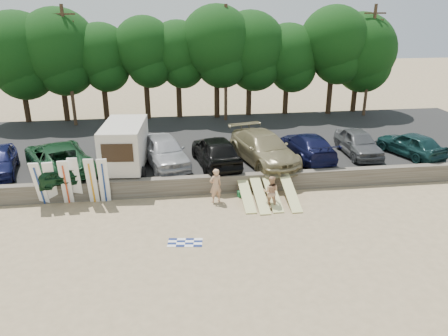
# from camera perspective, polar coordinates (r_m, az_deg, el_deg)

# --- Properties ---
(ground) EXTENTS (120.00, 120.00, 0.00)m
(ground) POSITION_cam_1_polar(r_m,az_deg,el_deg) (21.39, 0.86, -6.38)
(ground) COLOR tan
(ground) RESTS_ON ground
(seawall) EXTENTS (44.00, 0.50, 1.00)m
(seawall) POSITION_cam_1_polar(r_m,az_deg,el_deg) (23.87, -0.20, -2.05)
(seawall) COLOR #6B6356
(seawall) RESTS_ON ground
(parking_lot) EXTENTS (44.00, 14.50, 0.70)m
(parking_lot) POSITION_cam_1_polar(r_m,az_deg,el_deg) (30.92, -2.04, 3.03)
(parking_lot) COLOR #282828
(parking_lot) RESTS_ON ground
(treeline) EXTENTS (33.96, 6.61, 9.06)m
(treeline) POSITION_cam_1_polar(r_m,az_deg,el_deg) (36.56, -3.25, 15.32)
(treeline) COLOR #382616
(treeline) RESTS_ON parking_lot
(utility_poles) EXTENTS (25.80, 0.26, 9.00)m
(utility_poles) POSITION_cam_1_polar(r_m,az_deg,el_deg) (35.42, 0.24, 13.74)
(utility_poles) COLOR #473321
(utility_poles) RESTS_ON parking_lot
(box_trailer) EXTENTS (2.81, 4.54, 2.77)m
(box_trailer) POSITION_cam_1_polar(r_m,az_deg,el_deg) (25.33, -12.85, 3.00)
(box_trailer) COLOR beige
(box_trailer) RESTS_ON parking_lot
(car_1) EXTENTS (5.23, 7.13, 1.80)m
(car_1) POSITION_cam_1_polar(r_m,az_deg,el_deg) (26.29, -20.83, 1.29)
(car_1) COLOR #163D22
(car_1) RESTS_ON parking_lot
(car_2) EXTENTS (3.35, 5.60, 1.79)m
(car_2) POSITION_cam_1_polar(r_m,az_deg,el_deg) (26.00, -7.80, 2.27)
(car_2) COLOR #ADADB2
(car_2) RESTS_ON parking_lot
(car_3) EXTENTS (2.82, 5.53, 1.80)m
(car_3) POSITION_cam_1_polar(r_m,az_deg,el_deg) (25.72, -1.09, 2.27)
(car_3) COLOR black
(car_3) RESTS_ON parking_lot
(car_4) EXTENTS (3.91, 6.63, 1.80)m
(car_4) POSITION_cam_1_polar(r_m,az_deg,el_deg) (26.27, 5.22, 2.58)
(car_4) COLOR #8B7F59
(car_4) RESTS_ON parking_lot
(car_5) EXTENTS (2.67, 5.54, 1.56)m
(car_5) POSITION_cam_1_polar(r_m,az_deg,el_deg) (27.51, 10.78, 2.88)
(car_5) COLOR black
(car_5) RESTS_ON parking_lot
(car_6) EXTENTS (1.98, 4.70, 1.59)m
(car_6) POSITION_cam_1_polar(r_m,az_deg,el_deg) (28.88, 17.12, 3.20)
(car_6) COLOR #4E5054
(car_6) RESTS_ON parking_lot
(car_7) EXTENTS (3.20, 4.86, 1.54)m
(car_7) POSITION_cam_1_polar(r_m,az_deg,el_deg) (29.81, 23.19, 2.91)
(car_7) COLOR #113030
(car_7) RESTS_ON parking_lot
(surfboard_upright_0) EXTENTS (0.57, 0.85, 2.51)m
(surfboard_upright_0) POSITION_cam_1_polar(r_m,az_deg,el_deg) (23.78, -22.98, -1.92)
(surfboard_upright_0) COLOR white
(surfboard_upright_0) RESTS_ON ground
(surfboard_upright_1) EXTENTS (0.63, 0.93, 2.49)m
(surfboard_upright_1) POSITION_cam_1_polar(r_m,az_deg,el_deg) (23.70, -21.71, -1.83)
(surfboard_upright_1) COLOR white
(surfboard_upright_1) RESTS_ON ground
(surfboard_upright_2) EXTENTS (0.55, 0.74, 2.53)m
(surfboard_upright_2) POSITION_cam_1_polar(r_m,az_deg,el_deg) (23.46, -19.97, -1.77)
(surfboard_upright_2) COLOR white
(surfboard_upright_2) RESTS_ON ground
(surfboard_upright_3) EXTENTS (0.52, 0.55, 2.57)m
(surfboard_upright_3) POSITION_cam_1_polar(r_m,az_deg,el_deg) (23.54, -18.83, -1.50)
(surfboard_upright_3) COLOR white
(surfboard_upright_3) RESTS_ON ground
(surfboard_upright_4) EXTENTS (0.54, 0.62, 2.56)m
(surfboard_upright_4) POSITION_cam_1_polar(r_m,az_deg,el_deg) (23.19, -16.91, -1.62)
(surfboard_upright_4) COLOR white
(surfboard_upright_4) RESTS_ON ground
(surfboard_upright_5) EXTENTS (0.53, 0.84, 2.50)m
(surfboard_upright_5) POSITION_cam_1_polar(r_m,az_deg,el_deg) (23.21, -15.42, -1.52)
(surfboard_upright_5) COLOR white
(surfboard_upright_5) RESTS_ON ground
(surfboard_upright_6) EXTENTS (0.54, 0.68, 2.55)m
(surfboard_upright_6) POSITION_cam_1_polar(r_m,az_deg,el_deg) (23.07, -15.42, -1.59)
(surfboard_upright_6) COLOR white
(surfboard_upright_6) RESTS_ON ground
(surfboard_low_0) EXTENTS (0.56, 2.92, 0.84)m
(surfboard_low_0) POSITION_cam_1_polar(r_m,az_deg,el_deg) (22.78, 2.92, -3.46)
(surfboard_low_0) COLOR #D9D689
(surfboard_low_0) RESTS_ON ground
(surfboard_low_1) EXTENTS (0.56, 2.91, 0.88)m
(surfboard_low_1) POSITION_cam_1_polar(r_m,az_deg,el_deg) (22.69, 4.69, -3.55)
(surfboard_low_1) COLOR #D9D689
(surfboard_low_1) RESTS_ON ground
(surfboard_low_2) EXTENTS (0.56, 2.90, 0.89)m
(surfboard_low_2) POSITION_cam_1_polar(r_m,az_deg,el_deg) (22.94, 6.33, -3.31)
(surfboard_low_2) COLOR #D9D689
(surfboard_low_2) RESTS_ON ground
(surfboard_low_3) EXTENTS (0.56, 2.86, 1.04)m
(surfboard_low_3) POSITION_cam_1_polar(r_m,az_deg,el_deg) (23.00, 8.65, -3.16)
(surfboard_low_3) COLOR #D9D689
(surfboard_low_3) RESTS_ON ground
(beachgoer_a) EXTENTS (0.78, 0.64, 1.86)m
(beachgoer_a) POSITION_cam_1_polar(r_m,az_deg,el_deg) (22.52, -1.11, -2.32)
(beachgoer_a) COLOR tan
(beachgoer_a) RESTS_ON ground
(beachgoer_b) EXTENTS (0.97, 0.85, 1.69)m
(beachgoer_b) POSITION_cam_1_polar(r_m,az_deg,el_deg) (22.15, 6.13, -3.10)
(beachgoer_b) COLOR tan
(beachgoer_b) RESTS_ON ground
(cooler) EXTENTS (0.43, 0.37, 0.32)m
(cooler) POSITION_cam_1_polar(r_m,az_deg,el_deg) (23.49, 2.26, -3.36)
(cooler) COLOR #248548
(cooler) RESTS_ON ground
(gear_bag) EXTENTS (0.36, 0.33, 0.22)m
(gear_bag) POSITION_cam_1_polar(r_m,az_deg,el_deg) (23.62, 2.30, -3.36)
(gear_bag) COLOR #D14118
(gear_bag) RESTS_ON ground
(beach_towel) EXTENTS (1.69, 1.69, 0.00)m
(beach_towel) POSITION_cam_1_polar(r_m,az_deg,el_deg) (19.30, -5.10, -9.67)
(beach_towel) COLOR white
(beach_towel) RESTS_ON ground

